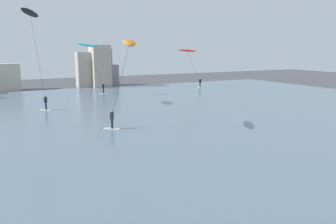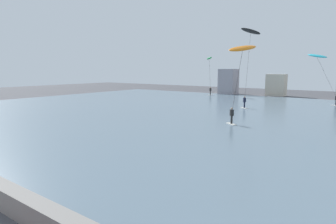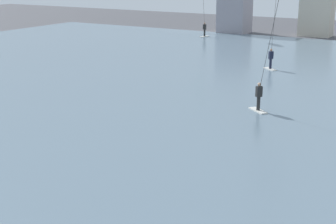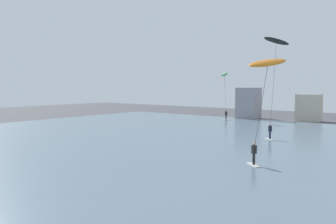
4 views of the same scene
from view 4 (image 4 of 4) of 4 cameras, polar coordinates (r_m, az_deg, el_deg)
The scene contains 4 objects.
water_bay at distance 30.01m, azimuth 19.61°, elevation -6.78°, with size 84.00×52.00×0.10m, color slate.
kitesurfer_green at distance 57.54m, azimuth 9.52°, elevation 5.36°, with size 2.70×3.23×7.89m.
kitesurfer_orange at distance 23.21m, azimuth 16.27°, elevation 6.46°, with size 3.06×3.38×7.67m.
kitesurfer_black at distance 39.84m, azimuth 17.74°, elevation 10.01°, with size 2.68×5.10×11.22m.
Camera 4 is at (9.45, 2.94, 5.77)m, focal length 36.14 mm.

